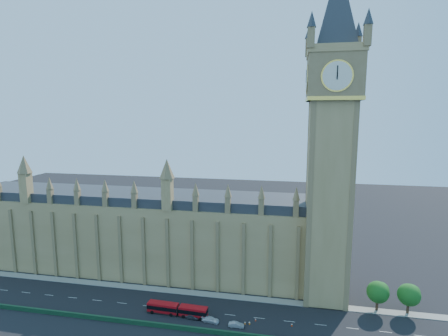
% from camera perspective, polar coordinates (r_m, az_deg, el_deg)
% --- Properties ---
extents(ground, '(400.00, 400.00, 0.00)m').
position_cam_1_polar(ground, '(106.21, -5.91, -22.11)').
color(ground, black).
rests_on(ground, ground).
extents(palace_westminster, '(120.00, 20.00, 28.00)m').
position_cam_1_polar(palace_westminster, '(127.54, -14.05, -10.06)').
color(palace_westminster, '#9C7F4B').
rests_on(palace_westminster, ground).
extents(elizabeth_tower, '(20.59, 20.59, 105.00)m').
position_cam_1_polar(elizabeth_tower, '(101.69, 17.26, 8.45)').
color(elizabeth_tower, '#9C7F4B').
rests_on(elizabeth_tower, ground).
extents(bridge_parapet, '(160.00, 0.60, 1.20)m').
position_cam_1_polar(bridge_parapet, '(98.63, -7.57, -24.38)').
color(bridge_parapet, '#1E4C2D').
rests_on(bridge_parapet, ground).
extents(kerb_north, '(160.00, 3.00, 0.16)m').
position_cam_1_polar(kerb_north, '(114.09, -4.44, -19.71)').
color(kerb_north, gray).
rests_on(kerb_north, ground).
extents(tree_east_near, '(6.00, 6.00, 8.50)m').
position_cam_1_polar(tree_east_near, '(111.56, 23.94, -17.96)').
color(tree_east_near, '#382619').
rests_on(tree_east_near, ground).
extents(tree_east_far, '(6.00, 6.00, 8.50)m').
position_cam_1_polar(tree_east_far, '(113.62, 28.07, -17.74)').
color(tree_east_far, '#382619').
rests_on(tree_east_far, ground).
extents(red_bus, '(17.08, 3.33, 2.89)m').
position_cam_1_polar(red_bus, '(103.88, -7.65, -21.93)').
color(red_bus, '#B70C13').
rests_on(red_bus, ground).
extents(car_grey, '(3.91, 1.95, 1.28)m').
position_cam_1_polar(car_grey, '(102.29, -5.20, -22.99)').
color(car_grey, '#3D3F44').
rests_on(car_grey, ground).
extents(car_silver, '(4.03, 1.48, 1.32)m').
position_cam_1_polar(car_silver, '(98.77, 2.01, -24.21)').
color(car_silver, '#9A9DA1').
rests_on(car_silver, ground).
extents(car_white, '(4.87, 2.44, 1.36)m').
position_cam_1_polar(car_white, '(100.68, -2.22, -23.50)').
color(car_white, silver).
rests_on(car_white, ground).
extents(cone_a, '(0.46, 0.46, 0.68)m').
position_cam_1_polar(cone_a, '(101.60, 5.18, -23.43)').
color(cone_a, black).
rests_on(cone_a, ground).
extents(cone_b, '(0.52, 0.52, 0.72)m').
position_cam_1_polar(cone_b, '(100.15, 3.45, -23.92)').
color(cone_b, black).
rests_on(cone_b, ground).
extents(cone_c, '(0.49, 0.49, 0.74)m').
position_cam_1_polar(cone_c, '(100.80, 11.02, -23.83)').
color(cone_c, black).
rests_on(cone_c, ground).
extents(cone_d, '(0.56, 0.56, 0.79)m').
position_cam_1_polar(cone_d, '(100.14, 4.18, -23.91)').
color(cone_d, black).
rests_on(cone_d, ground).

